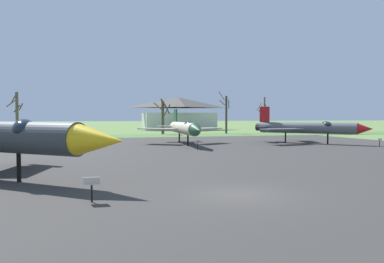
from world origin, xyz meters
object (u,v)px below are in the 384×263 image
at_px(info_placard_rear_center, 92,186).
at_px(jet_fighter_rear_left, 308,128).
at_px(jet_fighter_front_left, 184,128).
at_px(info_placard_front_left, 197,144).
at_px(visitor_building, 178,114).
at_px(info_placard_rear_left, 380,141).

relative_size(info_placard_rear_center, jet_fighter_rear_left, 0.08).
relative_size(jet_fighter_front_left, info_placard_front_left, 14.71).
height_order(jet_fighter_front_left, visitor_building, visitor_building).
bearing_deg(info_placard_rear_left, jet_fighter_front_left, 156.63).
height_order(info_placard_rear_center, jet_fighter_rear_left, jet_fighter_rear_left).
bearing_deg(visitor_building, jet_fighter_rear_left, -86.26).
distance_m(jet_fighter_rear_left, visitor_building, 56.82).
relative_size(info_placard_rear_left, visitor_building, 0.05).
bearing_deg(jet_fighter_front_left, visitor_building, 77.15).
height_order(jet_fighter_rear_left, info_placard_rear_left, jet_fighter_rear_left).
bearing_deg(info_placard_front_left, jet_fighter_rear_left, 16.77).
xyz_separation_m(jet_fighter_front_left, info_placard_rear_center, (-11.37, -28.87, -1.42)).
bearing_deg(visitor_building, info_placard_front_left, -101.77).
xyz_separation_m(info_placard_front_left, jet_fighter_rear_left, (16.55, 4.99, 1.43)).
xyz_separation_m(jet_fighter_rear_left, info_placard_rear_left, (4.96, -6.97, -1.45)).
bearing_deg(info_placard_rear_left, jet_fighter_rear_left, 125.41).
bearing_deg(jet_fighter_front_left, info_placard_rear_left, -23.37).
bearing_deg(visitor_building, jet_fighter_front_left, -102.85).
bearing_deg(jet_fighter_front_left, info_placard_front_left, -93.27).
bearing_deg(info_placard_rear_center, info_placard_front_left, 63.24).
relative_size(info_placard_front_left, info_placard_rear_center, 0.98).
distance_m(jet_fighter_rear_left, info_placard_rear_left, 8.68).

